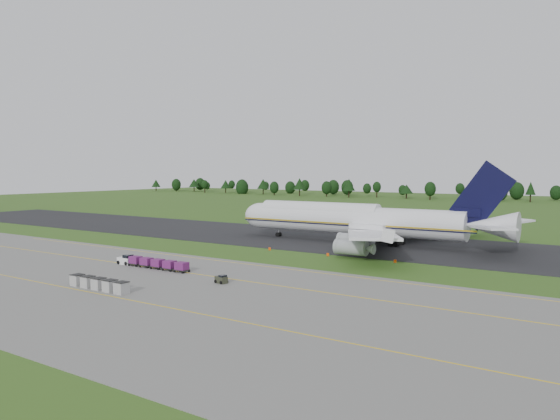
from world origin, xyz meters
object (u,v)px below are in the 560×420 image
Objects in this scene: baggage_train at (151,263)px; uld_row at (99,284)px; utility_cart at (221,280)px; aircraft at (358,220)px; edge_markers at (328,255)px.

uld_row is (6.73, -16.03, -0.07)m from baggage_train.
baggage_train reaches higher than utility_cart.
utility_cart is 0.18× the size of uld_row.
aircraft is 4.09× the size of baggage_train.
aircraft is at bearing 93.17° from utility_cart.
edge_markers is (19.02, 28.55, -0.68)m from baggage_train.
baggage_train is 1.45× the size of uld_row.
baggage_train is at bearing -107.32° from aircraft.
utility_cart is 31.62m from edge_markers.
aircraft is at bearing 82.45° from uld_row.
edge_markers is (12.30, 44.58, -0.62)m from uld_row.
aircraft is at bearing 99.87° from edge_markers.
uld_row is at bearing -131.75° from utility_cart.
utility_cart is (18.30, -3.06, -0.40)m from baggage_train.
utility_cart is at bearing -91.30° from edge_markers.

